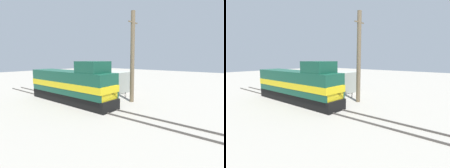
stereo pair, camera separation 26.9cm
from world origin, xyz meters
The scene contains 11 objects.
ground_plane centered at (0.00, 0.00, 0.00)m, with size 120.00×120.00×0.00m, color gray.
rail_near centered at (-0.72, 0.00, 0.07)m, with size 0.08×36.77×0.15m, color #4C4742.
rail_far centered at (0.72, 0.00, 0.07)m, with size 0.08×36.77×0.15m, color #4C4742.
locomotive centered at (0.00, 2.69, 2.06)m, with size 2.86×13.01×4.94m.
utility_pole centered at (4.78, -2.58, 5.33)m, with size 1.80×0.49×10.59m.
vendor_umbrella centered at (3.74, 2.07, 1.84)m, with size 2.02×2.02×2.07m.
billboard_sign centered at (4.27, 5.45, 2.87)m, with size 1.77×0.12×3.82m.
shrub_cluster centered at (4.66, 2.46, 0.38)m, with size 0.75×0.75×0.75m, color #236028.
person_bystander centered at (4.45, -0.49, 0.91)m, with size 0.34×0.34×1.68m.
bicycle centered at (5.93, 0.21, 0.34)m, with size 1.27×1.91×0.65m.
building_block_distant centered at (8.07, 4.37, 1.58)m, with size 5.16×6.71×3.15m, color #999E93.
Camera 1 is at (-12.78, -13.92, 5.25)m, focal length 28.00 mm.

